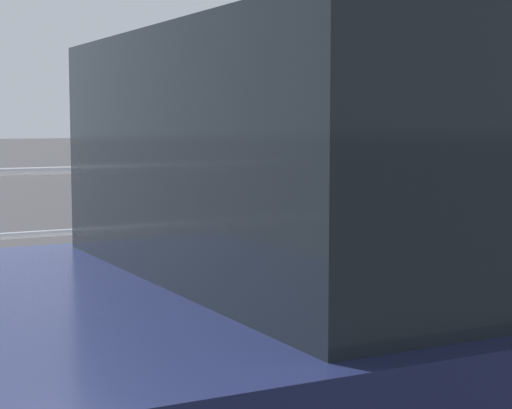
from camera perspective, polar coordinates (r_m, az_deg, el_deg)
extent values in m
cube|color=#9E9B93|center=(5.25, -14.52, -11.21)|extent=(36.00, 3.30, 0.16)
cylinder|color=slate|center=(4.17, -5.92, -6.89)|extent=(0.07, 0.07, 1.05)
cylinder|color=black|center=(4.08, -6.01, 2.65)|extent=(0.19, 0.19, 0.34)
sphere|color=silver|center=(4.07, -6.04, 5.48)|extent=(0.18, 0.18, 0.18)
cube|color=black|center=(3.98, -5.56, 3.66)|extent=(0.10, 0.01, 0.07)
cube|color=white|center=(3.99, -5.54, 1.72)|extent=(0.11, 0.01, 0.09)
cylinder|color=#1E233F|center=(4.63, 2.58, -6.70)|extent=(0.15, 0.15, 0.87)
cylinder|color=#1E233F|center=(4.53, 0.42, -6.96)|extent=(0.15, 0.15, 0.87)
cube|color=#2D478C|center=(4.48, 1.53, 2.77)|extent=(0.46, 0.23, 0.66)
sphere|color=#936B4C|center=(4.48, 1.55, 8.48)|extent=(0.24, 0.24, 0.24)
cylinder|color=#2D478C|center=(4.63, 4.44, 3.07)|extent=(0.09, 0.09, 0.62)
cylinder|color=#2D478C|center=(4.22, -0.68, 3.77)|extent=(0.10, 0.39, 0.58)
cube|color=black|center=(2.78, 15.19, 3.47)|extent=(2.22, 1.63, 0.66)
cylinder|color=gray|center=(7.41, 0.65, -1.43)|extent=(0.06, 0.06, 1.05)
cylinder|color=gray|center=(8.83, 14.38, -0.50)|extent=(0.06, 0.06, 1.05)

